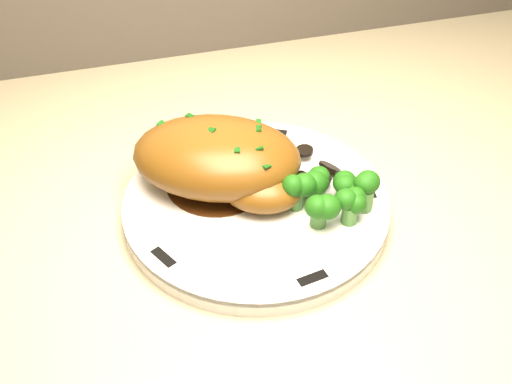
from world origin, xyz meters
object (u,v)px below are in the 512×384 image
object	(u,v)px
counter	(490,365)
broccoli_florets	(333,195)
chicken_breast	(222,161)
plate	(256,206)

from	to	relation	value
counter	broccoli_florets	world-z (taller)	counter
chicken_breast	broccoli_florets	xyz separation A→B (m)	(0.09, -0.07, -0.01)
chicken_breast	plate	bearing A→B (deg)	-24.99
counter	plate	world-z (taller)	counter
broccoli_florets	chicken_breast	bearing A→B (deg)	144.83
counter	chicken_breast	xyz separation A→B (m)	(-0.44, 0.00, 0.53)
chicken_breast	counter	bearing A→B (deg)	23.57
counter	plate	distance (m)	0.64
chicken_breast	broccoli_florets	world-z (taller)	chicken_breast
broccoli_florets	counter	bearing A→B (deg)	10.24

